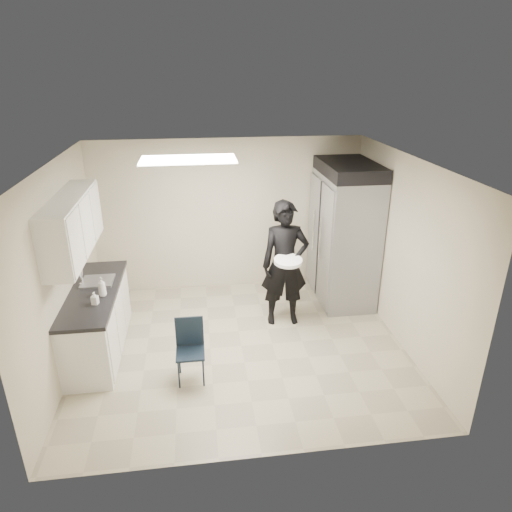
{
  "coord_description": "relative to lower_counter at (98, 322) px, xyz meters",
  "views": [
    {
      "loc": [
        -0.53,
        -5.43,
        3.67
      ],
      "look_at": [
        0.24,
        0.2,
        1.29
      ],
      "focal_mm": 32.0,
      "sensor_mm": 36.0,
      "label": 1
    }
  ],
  "objects": [
    {
      "name": "ceiling_panel",
      "position": [
        1.35,
        0.2,
        2.14
      ],
      "size": [
        1.2,
        0.6,
        0.02
      ],
      "primitive_type": "cube",
      "color": "white",
      "rests_on": "ceiling"
    },
    {
      "name": "countertop",
      "position": [
        0.0,
        0.0,
        0.46
      ],
      "size": [
        0.64,
        1.95,
        0.05
      ],
      "primitive_type": "cube",
      "color": "black",
      "rests_on": "lower_counter"
    },
    {
      "name": "upper_cabinets",
      "position": [
        -0.13,
        0.0,
        1.4
      ],
      "size": [
        0.35,
        1.8,
        0.75
      ],
      "primitive_type": "cube",
      "color": "silver",
      "rests_on": "left_wall"
    },
    {
      "name": "notice_sticker_right",
      "position": [
        -0.29,
        0.1,
        0.75
      ],
      "size": [
        0.0,
        0.12,
        0.07
      ],
      "primitive_type": "cube",
      "color": "yellow",
      "rests_on": "left_wall"
    },
    {
      "name": "soap_bottle_a",
      "position": [
        0.16,
        -0.16,
        0.61
      ],
      "size": [
        0.14,
        0.14,
        0.26
      ],
      "primitive_type": "imported",
      "rotation": [
        0.0,
        0.0,
        0.53
      ],
      "color": "white",
      "rests_on": "countertop"
    },
    {
      "name": "bucket_lid",
      "position": [
        2.66,
        0.16,
        0.69
      ],
      "size": [
        0.41,
        0.41,
        0.05
      ],
      "primitive_type": "cylinder",
      "rotation": [
        0.0,
        0.0,
        -0.02
      ],
      "color": "silver",
      "rests_on": "man_tuxedo"
    },
    {
      "name": "lower_counter",
      "position": [
        0.0,
        0.0,
        0.0
      ],
      "size": [
        0.6,
        1.9,
        0.86
      ],
      "primitive_type": "cube",
      "color": "silver",
      "rests_on": "floor"
    },
    {
      "name": "ceiling",
      "position": [
        1.95,
        -0.2,
        2.17
      ],
      "size": [
        4.5,
        4.5,
        0.0
      ],
      "primitive_type": "plane",
      "rotation": [
        3.14,
        0.0,
        0.0
      ],
      "color": "silver",
      "rests_on": "back_wall"
    },
    {
      "name": "left_wall",
      "position": [
        -0.3,
        -0.2,
        0.87
      ],
      "size": [
        0.0,
        4.0,
        4.0
      ],
      "primitive_type": "plane",
      "rotation": [
        1.57,
        0.0,
        1.57
      ],
      "color": "#BCB19B",
      "rests_on": "floor"
    },
    {
      "name": "right_wall",
      "position": [
        4.2,
        -0.2,
        0.87
      ],
      "size": [
        0.0,
        4.0,
        4.0
      ],
      "primitive_type": "plane",
      "rotation": [
        1.57,
        0.0,
        -1.57
      ],
      "color": "#BCB19B",
      "rests_on": "floor"
    },
    {
      "name": "sink",
      "position": [
        0.02,
        0.25,
        0.44
      ],
      "size": [
        0.42,
        0.4,
        0.14
      ],
      "primitive_type": "cube",
      "color": "gray",
      "rests_on": "countertop"
    },
    {
      "name": "man_tuxedo",
      "position": [
        2.67,
        0.41,
        0.53
      ],
      "size": [
        0.71,
        0.49,
        1.92
      ],
      "primitive_type": "imported",
      "rotation": [
        0.0,
        0.0,
        -0.02
      ],
      "color": "black",
      "rests_on": "floor"
    },
    {
      "name": "back_wall",
      "position": [
        1.95,
        1.8,
        0.87
      ],
      "size": [
        4.5,
        0.0,
        4.5
      ],
      "primitive_type": "plane",
      "rotation": [
        1.57,
        0.0,
        0.0
      ],
      "color": "#BCB19B",
      "rests_on": "floor"
    },
    {
      "name": "folding_chair",
      "position": [
        1.25,
        -0.85,
        -0.04
      ],
      "size": [
        0.35,
        0.35,
        0.79
      ],
      "primitive_type": "cube",
      "rotation": [
        0.0,
        0.0,
        -0.01
      ],
      "color": "black",
      "rests_on": "floor"
    },
    {
      "name": "fridge_compressor",
      "position": [
        3.78,
        1.07,
        1.77
      ],
      "size": [
        0.8,
        1.35,
        0.2
      ],
      "primitive_type": "cube",
      "color": "black",
      "rests_on": "commercial_fridge"
    },
    {
      "name": "commercial_fridge",
      "position": [
        3.78,
        1.07,
        0.62
      ],
      "size": [
        0.8,
        1.35,
        2.1
      ],
      "primitive_type": "cube",
      "color": "gray",
      "rests_on": "floor"
    },
    {
      "name": "notice_sticker_left",
      "position": [
        -0.29,
        -0.1,
        0.79
      ],
      "size": [
        0.0,
        0.12,
        0.07
      ],
      "primitive_type": "cube",
      "color": "yellow",
      "rests_on": "left_wall"
    },
    {
      "name": "floor",
      "position": [
        1.95,
        -0.2,
        -0.43
      ],
      "size": [
        4.5,
        4.5,
        0.0
      ],
      "primitive_type": "plane",
      "color": "tan",
      "rests_on": "ground"
    },
    {
      "name": "soap_bottle_b",
      "position": [
        0.11,
        -0.38,
        0.56
      ],
      "size": [
        0.09,
        0.09,
        0.17
      ],
      "primitive_type": "imported",
      "rotation": [
        0.0,
        0.0,
        -0.24
      ],
      "color": "#B2B4BF",
      "rests_on": "countertop"
    },
    {
      "name": "faucet",
      "position": [
        -0.18,
        0.25,
        0.59
      ],
      "size": [
        0.02,
        0.02,
        0.24
      ],
      "primitive_type": "cylinder",
      "color": "silver",
      "rests_on": "countertop"
    },
    {
      "name": "towel_dispenser",
      "position": [
        -0.19,
        1.15,
        1.19
      ],
      "size": [
        0.22,
        0.3,
        0.35
      ],
      "primitive_type": "cube",
      "color": "black",
      "rests_on": "left_wall"
    }
  ]
}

